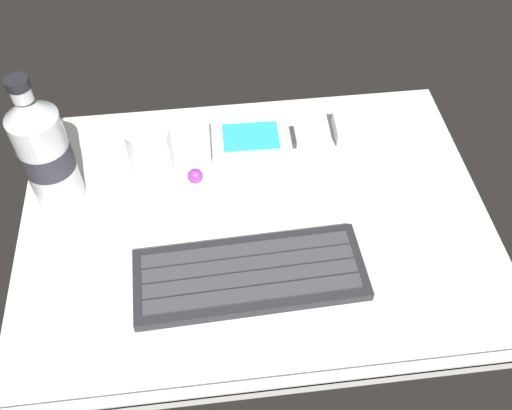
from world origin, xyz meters
TOP-DOWN VIEW (x-y plane):
  - ground_plane at (0.00, -0.23)cm, footprint 64.00×48.00cm
  - keyboard at (-1.88, -9.32)cm, footprint 29.33×11.90cm
  - handheld_device at (1.13, 14.73)cm, footprint 12.94×7.91cm
  - juice_cup at (-13.81, 10.64)cm, footprint 6.40×6.40cm
  - water_bottle at (-26.65, 7.09)cm, footprint 6.73×6.73cm
  - charger_block at (17.46, 14.86)cm, footprint 7.27×5.94cm
  - trackball_mouse at (-7.80, 7.92)cm, footprint 2.20×2.20cm

SIDE VIEW (x-z plane):
  - ground_plane at x=0.00cm, z-range -2.39..0.41cm
  - handheld_device at x=1.13cm, z-range -0.02..1.48cm
  - keyboard at x=-1.88cm, z-range -0.04..1.66cm
  - trackball_mouse at x=-7.80cm, z-range 0.00..2.20cm
  - charger_block at x=17.46cm, z-range 0.00..2.40cm
  - juice_cup at x=-13.81cm, z-range -0.34..8.16cm
  - water_bottle at x=-26.65cm, z-range -1.39..19.41cm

